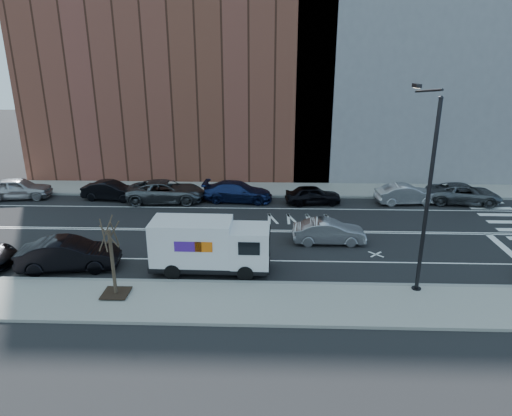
# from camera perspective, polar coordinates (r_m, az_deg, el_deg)

# --- Properties ---
(ground) EXTENTS (120.00, 120.00, 0.00)m
(ground) POSITION_cam_1_polar(r_m,az_deg,el_deg) (28.81, 1.64, -2.88)
(ground) COLOR black
(ground) RESTS_ON ground
(sidewalk_near) EXTENTS (44.00, 3.60, 0.15)m
(sidewalk_near) POSITION_cam_1_polar(r_m,az_deg,el_deg) (20.88, 1.48, -11.79)
(sidewalk_near) COLOR gray
(sidewalk_near) RESTS_ON ground
(sidewalk_far) EXTENTS (44.00, 3.60, 0.15)m
(sidewalk_far) POSITION_cam_1_polar(r_m,az_deg,el_deg) (37.10, 1.73, 2.34)
(sidewalk_far) COLOR gray
(sidewalk_far) RESTS_ON ground
(curb_near) EXTENTS (44.00, 0.25, 0.17)m
(curb_near) POSITION_cam_1_polar(r_m,az_deg,el_deg) (22.44, 1.52, -9.40)
(curb_near) COLOR gray
(curb_near) RESTS_ON ground
(curb_far) EXTENTS (44.00, 0.25, 0.17)m
(curb_far) POSITION_cam_1_polar(r_m,az_deg,el_deg) (35.37, 1.72, 1.51)
(curb_far) COLOR gray
(curb_far) RESTS_ON ground
(road_markings) EXTENTS (40.00, 8.60, 0.01)m
(road_markings) POSITION_cam_1_polar(r_m,az_deg,el_deg) (28.81, 1.64, -2.87)
(road_markings) COLOR white
(road_markings) RESTS_ON ground
(bldg_brick) EXTENTS (26.00, 10.00, 22.00)m
(bldg_brick) POSITION_cam_1_polar(r_m,az_deg,el_deg) (43.07, -9.41, 19.18)
(bldg_brick) COLOR brown
(bldg_brick) RESTS_ON ground
(bldg_concrete) EXTENTS (20.00, 10.00, 26.00)m
(bldg_concrete) POSITION_cam_1_polar(r_m,az_deg,el_deg) (44.01, 18.96, 21.07)
(bldg_concrete) COLOR slate
(bldg_concrete) RESTS_ON ground
(streetlight) EXTENTS (0.44, 4.02, 9.34)m
(streetlight) POSITION_cam_1_polar(r_m,az_deg,el_deg) (21.74, 20.45, 2.64)
(streetlight) COLOR black
(streetlight) RESTS_ON ground
(street_tree) EXTENTS (1.20, 1.20, 3.75)m
(street_tree) POSITION_cam_1_polar(r_m,az_deg,el_deg) (21.75, -17.41, -7.29)
(street_tree) COLOR black
(street_tree) RESTS_ON ground
(fedex_van) EXTENTS (6.10, 2.25, 2.77)m
(fedex_van) POSITION_cam_1_polar(r_m,az_deg,el_deg) (23.30, -5.85, -4.63)
(fedex_van) COLOR black
(fedex_van) RESTS_ON ground
(far_parked_a) EXTENTS (4.99, 2.54, 1.63)m
(far_parked_a) POSITION_cam_1_polar(r_m,az_deg,el_deg) (39.28, -27.57, 2.20)
(far_parked_a) COLOR #9F9EA3
(far_parked_a) RESTS_ON ground
(far_parked_b) EXTENTS (4.46, 2.01, 1.42)m
(far_parked_b) POSITION_cam_1_polar(r_m,az_deg,el_deg) (36.31, -17.65, 2.09)
(far_parked_b) COLOR black
(far_parked_b) RESTS_ON ground
(far_parked_c) EXTENTS (5.93, 2.98, 1.61)m
(far_parked_c) POSITION_cam_1_polar(r_m,az_deg,el_deg) (34.76, -11.17, 2.07)
(far_parked_c) COLOR #4E5256
(far_parked_c) RESTS_ON ground
(far_parked_d) EXTENTS (5.31, 2.48, 1.50)m
(far_parked_d) POSITION_cam_1_polar(r_m,az_deg,el_deg) (34.25, -2.30, 2.07)
(far_parked_d) COLOR #16214D
(far_parked_d) RESTS_ON ground
(far_parked_e) EXTENTS (4.22, 2.07, 1.38)m
(far_parked_e) POSITION_cam_1_polar(r_m,az_deg,el_deg) (33.89, 7.13, 1.64)
(far_parked_e) COLOR black
(far_parked_e) RESTS_ON ground
(far_parked_f) EXTENTS (4.58, 2.06, 1.46)m
(far_parked_f) POSITION_cam_1_polar(r_m,az_deg,el_deg) (35.44, 18.26, 1.65)
(far_parked_f) COLOR #A9AAAE
(far_parked_f) RESTS_ON ground
(far_parked_g) EXTENTS (5.50, 2.99, 1.46)m
(far_parked_g) POSITION_cam_1_polar(r_m,az_deg,el_deg) (37.14, 24.54, 1.64)
(far_parked_g) COLOR #494D50
(far_parked_g) RESTS_ON ground
(driving_sedan) EXTENTS (4.26, 1.55, 1.39)m
(driving_sedan) POSITION_cam_1_polar(r_m,az_deg,el_deg) (27.17, 9.10, -2.94)
(driving_sedan) COLOR #99999D
(driving_sedan) RESTS_ON ground
(near_parked_rear_a) EXTENTS (5.20, 2.40, 1.65)m
(near_parked_rear_a) POSITION_cam_1_polar(r_m,az_deg,el_deg) (25.54, -22.34, -5.38)
(near_parked_rear_a) COLOR black
(near_parked_rear_a) RESTS_ON ground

